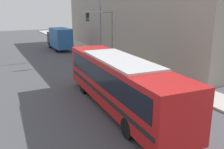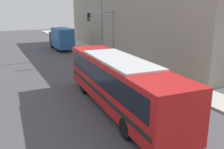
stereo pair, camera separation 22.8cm
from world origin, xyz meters
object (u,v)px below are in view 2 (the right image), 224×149
at_px(city_bus, 119,80).
at_px(parking_meter, 142,63).
at_px(street_lamp, 99,18).
at_px(traffic_light_pole, 105,27).
at_px(fire_hydrant, 164,78).
at_px(delivery_truck, 61,38).

relative_size(city_bus, parking_meter, 8.97).
bearing_deg(city_bus, street_lamp, 73.79).
bearing_deg(parking_meter, traffic_light_pole, 98.12).
height_order(city_bus, fire_hydrant, city_bus).
relative_size(city_bus, delivery_truck, 1.91).
bearing_deg(city_bus, parking_meter, 51.28).
xyz_separation_m(delivery_truck, street_lamp, (3.18, -6.92, 3.18)).
distance_m(fire_hydrant, street_lamp, 14.17).
bearing_deg(fire_hydrant, delivery_truck, 99.20).
relative_size(delivery_truck, parking_meter, 4.70).
height_order(fire_hydrant, traffic_light_pole, traffic_light_pole).
bearing_deg(city_bus, traffic_light_pole, 72.19).
xyz_separation_m(parking_meter, street_lamp, (-0.12, 9.97, 3.85)).
bearing_deg(delivery_truck, city_bus, -96.57).
relative_size(delivery_truck, street_lamp, 0.82).
xyz_separation_m(city_bus, parking_meter, (6.01, 6.68, -0.85)).
xyz_separation_m(fire_hydrant, parking_meter, (0.00, 3.48, 0.60)).
bearing_deg(traffic_light_pole, delivery_truck, 102.86).
bearing_deg(traffic_light_pole, parking_meter, -81.88).
height_order(city_bus, parking_meter, city_bus).
relative_size(fire_hydrant, parking_meter, 0.50).
bearing_deg(traffic_light_pole, street_lamp, 76.88).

